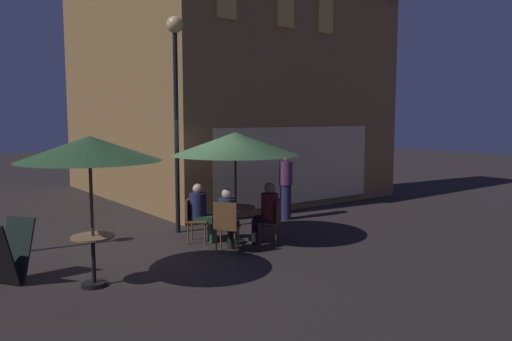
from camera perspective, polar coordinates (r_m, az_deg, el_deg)
The scene contains 15 objects.
ground_plane at distance 9.85m, azimuth -10.57°, elevation -9.02°, with size 60.00×60.00×0.00m, color #302928.
cafe_building at distance 15.16m, azimuth -5.63°, elevation 10.22°, with size 7.83×8.85×7.30m.
street_lamp_near_corner at distance 11.01m, azimuth -9.26°, elevation 10.47°, with size 0.36×0.36×4.72m.
menu_sandwich_board at distance 8.57m, azimuth -26.80°, elevation -8.38°, with size 0.86×0.83×0.98m.
cafe_table_0 at distance 10.09m, azimuth -2.36°, elevation -5.24°, with size 0.79×0.79×0.75m.
cafe_table_1 at distance 7.97m, azimuth -18.27°, elevation -8.90°, with size 0.64×0.64×0.78m.
patio_umbrella_0 at distance 9.91m, azimuth -2.40°, elevation 3.08°, with size 2.57×2.57×2.27m.
patio_umbrella_1 at distance 7.72m, azimuth -18.66°, elevation 2.32°, with size 2.12×2.12×2.29m.
cafe_chair_0 at distance 10.24m, azimuth -7.21°, elevation -5.25°, with size 0.61×0.61×0.90m.
cafe_chair_1 at distance 9.29m, azimuth -3.46°, elevation -6.06°, with size 0.62×0.62×1.00m.
cafe_chair_2 at distance 9.93m, azimuth 2.09°, elevation -5.49°, with size 0.55×0.55×0.93m.
patron_seated_0 at distance 10.18m, azimuth -6.41°, elevation -4.46°, with size 0.52×0.52×1.22m.
patron_seated_1 at distance 9.42m, azimuth -3.25°, elevation -5.23°, with size 0.52×0.51×1.24m.
patron_seated_2 at distance 9.92m, azimuth 1.29°, elevation -4.53°, with size 0.51×0.52×1.27m.
patron_standing_3 at distance 12.39m, azimuth 3.45°, elevation -1.84°, with size 0.34×0.34×1.67m.
Camera 1 is at (-4.27, -8.50, 2.56)m, focal length 34.66 mm.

